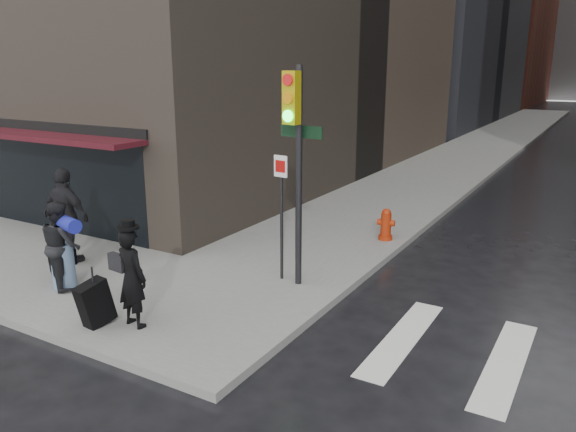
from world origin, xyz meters
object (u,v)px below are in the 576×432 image
man_overcoat (124,282)px  man_greycoat (66,216)px  traffic_light (294,148)px  fire_hydrant (386,226)px  man_jeans (61,245)px

man_overcoat → man_greycoat: size_ratio=0.89×
man_greycoat → traffic_light: (4.83, 1.34, 1.65)m
man_overcoat → traffic_light: bearing=-109.8°
fire_hydrant → traffic_light: bearing=-97.8°
man_jeans → man_overcoat: bearing=-171.2°
man_jeans → man_greycoat: bearing=-19.3°
man_overcoat → traffic_light: 3.81m
fire_hydrant → man_greycoat: bearing=-136.8°
man_jeans → traffic_light: size_ratio=0.41×
traffic_light → fire_hydrant: bearing=89.9°
man_jeans → fire_hydrant: man_jeans is taller
man_overcoat → fire_hydrant: man_overcoat is taller
man_greycoat → man_overcoat: bearing=150.2°
man_overcoat → fire_hydrant: (1.99, 6.60, -0.42)m
man_overcoat → man_jeans: size_ratio=1.08×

